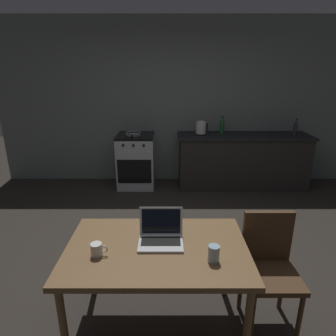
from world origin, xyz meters
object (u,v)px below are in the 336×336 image
(chair, at_px, (268,262))
(bottle_b, at_px, (221,125))
(stove_oven, at_px, (135,161))
(bottle, at_px, (294,127))
(drinking_glass, at_px, (213,254))
(dining_table, at_px, (156,255))
(electric_kettle, at_px, (200,128))
(coffee_mug, at_px, (96,250))
(laptop, at_px, (160,236))
(frying_pan, at_px, (132,134))

(chair, distance_m, bottle_b, 2.97)
(stove_oven, distance_m, chair, 3.13)
(bottle, relative_size, bottle_b, 0.92)
(chair, bearing_deg, drinking_glass, -147.51)
(dining_table, xyz_separation_m, drinking_glass, (0.38, -0.16, 0.13))
(electric_kettle, distance_m, coffee_mug, 3.21)
(chair, height_order, bottle_b, bottle_b)
(laptop, height_order, bottle, bottle)
(chair, bearing_deg, dining_table, -169.60)
(chair, height_order, frying_pan, frying_pan)
(stove_oven, xyz_separation_m, chair, (1.31, -2.84, 0.08))
(stove_oven, bearing_deg, frying_pan, -141.81)
(frying_pan, bearing_deg, bottle, -0.48)
(coffee_mug, xyz_separation_m, bottle_b, (1.37, 3.12, 0.26))
(laptop, xyz_separation_m, electric_kettle, (0.59, 2.87, 0.22))
(stove_oven, bearing_deg, dining_table, -81.17)
(stove_oven, height_order, chair, chair)
(laptop, bearing_deg, frying_pan, 108.13)
(electric_kettle, bearing_deg, stove_oven, -179.87)
(electric_kettle, xyz_separation_m, bottle, (1.52, -0.05, 0.02))
(dining_table, bearing_deg, coffee_mug, -166.01)
(laptop, relative_size, electric_kettle, 1.43)
(electric_kettle, height_order, bottle, bottle)
(frying_pan, height_order, drinking_glass, frying_pan)
(dining_table, height_order, bottle_b, bottle_b)
(laptop, bearing_deg, drinking_glass, -25.85)
(coffee_mug, bearing_deg, drinking_glass, -4.57)
(stove_oven, height_order, laptop, laptop)
(chair, distance_m, coffee_mug, 1.29)
(stove_oven, distance_m, dining_table, 2.98)
(chair, xyz_separation_m, bottle_b, (0.12, 2.93, 0.50))
(chair, height_order, laptop, laptop)
(dining_table, height_order, laptop, laptop)
(bottle, relative_size, coffee_mug, 2.31)
(electric_kettle, height_order, drinking_glass, electric_kettle)
(bottle, xyz_separation_m, bottle_b, (-1.16, 0.13, 0.01))
(stove_oven, distance_m, electric_kettle, 1.20)
(electric_kettle, height_order, frying_pan, electric_kettle)
(stove_oven, height_order, coffee_mug, stove_oven)
(electric_kettle, bearing_deg, laptop, -101.57)
(chair, xyz_separation_m, bottle, (1.28, 2.80, 0.49))
(stove_oven, relative_size, bottle_b, 3.04)
(chair, relative_size, laptop, 2.81)
(chair, xyz_separation_m, electric_kettle, (-0.23, 2.85, 0.47))
(bottle_b, bearing_deg, bottle, -6.40)
(frying_pan, xyz_separation_m, bottle_b, (1.46, 0.11, 0.11))
(dining_table, xyz_separation_m, bottle, (2.13, 2.89, 0.36))
(bottle, distance_m, drinking_glass, 3.53)
(dining_table, distance_m, laptop, 0.14)
(stove_oven, bearing_deg, laptop, -80.41)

